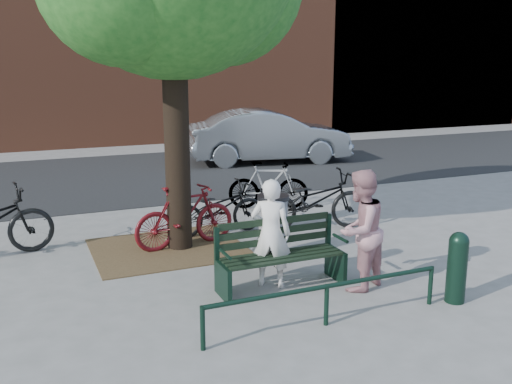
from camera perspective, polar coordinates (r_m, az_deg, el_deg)
name	(u,v)px	position (r m, az deg, el deg)	size (l,w,h in m)	color
ground	(282,288)	(7.84, 2.57, -9.56)	(90.00, 90.00, 0.00)	gray
dirt_pit	(168,248)	(9.47, -8.76, -5.59)	(2.40, 2.00, 0.02)	brown
road	(146,174)	(15.64, -10.99, 1.74)	(40.00, 7.00, 0.01)	black
park_bench	(279,253)	(7.74, 2.35, -6.08)	(1.74, 0.54, 0.97)	black
guard_railing	(327,293)	(6.71, 7.09, -9.95)	(3.06, 0.06, 0.51)	black
person_left	(271,233)	(7.68, 1.48, -4.13)	(0.54, 0.36, 1.49)	silver
person_right	(360,230)	(7.69, 10.35, -3.78)	(0.79, 0.62, 1.63)	#B87E84
bollard	(457,265)	(7.67, 19.48, -6.88)	(0.25, 0.25, 0.93)	black
litter_bin	(273,226)	(8.84, 1.72, -3.43)	(0.49, 0.49, 1.00)	gray
bicycle_b	(185,216)	(9.39, -7.12, -2.42)	(0.49, 1.74, 1.04)	#510B0F
bicycle_c	(218,209)	(10.04, -3.86, -1.67)	(0.62, 1.77, 0.93)	black
bicycle_d	(268,185)	(11.75, 1.25, 0.69)	(0.47, 1.65, 0.99)	gray
bicycle_e	(314,201)	(10.33, 5.81, -0.86)	(0.72, 2.05, 1.08)	black
parked_car	(269,136)	(17.12, 1.28, 5.61)	(1.67, 4.80, 1.58)	gray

